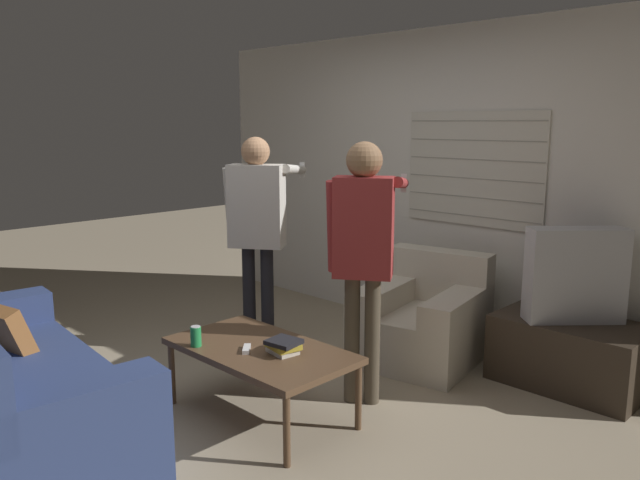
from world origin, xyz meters
TOP-DOWN VIEW (x-y plane):
  - ground_plane at (0.00, 0.00)m, footprint 16.00×16.00m
  - wall_back at (0.01, 2.03)m, footprint 5.20×0.08m
  - couch_blue at (-0.52, -1.34)m, footprint 2.09×1.08m
  - armchair_beige at (0.35, 1.38)m, footprint 0.97×1.03m
  - coffee_table at (0.20, -0.12)m, footprint 1.16×0.65m
  - tv_stand at (1.37, 1.65)m, footprint 0.96×0.59m
  - tv at (1.36, 1.65)m, footprint 0.59×0.60m
  - person_left_standing at (-0.67, 0.60)m, footprint 0.52×0.85m
  - person_right_standing at (0.51, 0.47)m, footprint 0.47×0.81m
  - book_stack at (0.38, -0.09)m, footprint 0.22×0.19m
  - soda_can at (-0.09, -0.38)m, footprint 0.07×0.07m
  - spare_remote at (0.19, -0.22)m, footprint 0.12×0.12m

SIDE VIEW (x-z plane):
  - ground_plane at x=0.00m, z-range 0.00..0.00m
  - tv_stand at x=1.37m, z-range 0.00..0.46m
  - armchair_beige at x=0.35m, z-range -0.09..0.70m
  - couch_blue at x=-0.52m, z-range -0.12..0.76m
  - coffee_table at x=0.20m, z-range 0.18..0.63m
  - spare_remote at x=0.19m, z-range 0.44..0.47m
  - book_stack at x=0.38m, z-range 0.45..0.53m
  - soda_can at x=-0.09m, z-range 0.44..0.57m
  - tv at x=1.36m, z-range 0.46..1.10m
  - person_right_standing at x=0.51m, z-range 0.23..1.90m
  - person_left_standing at x=-0.67m, z-range 0.23..1.91m
  - wall_back at x=0.01m, z-range 0.00..2.55m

